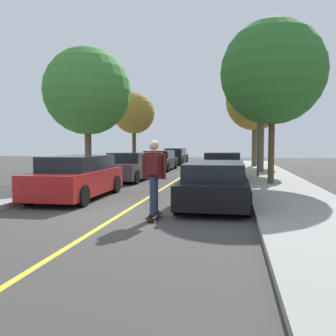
% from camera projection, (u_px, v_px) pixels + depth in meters
% --- Properties ---
extents(ground, '(80.00, 80.00, 0.00)m').
position_uv_depth(ground, '(122.00, 214.00, 9.05)').
color(ground, '#3D3A38').
extents(sidewalk_right, '(2.74, 56.00, 0.14)m').
position_uv_depth(sidewalk_right, '(316.00, 218.00, 8.18)').
color(sidewalk_right, gray).
rests_on(sidewalk_right, ground).
extents(center_line, '(0.12, 39.20, 0.01)m').
position_uv_depth(center_line, '(156.00, 193.00, 12.97)').
color(center_line, gold).
rests_on(center_line, ground).
extents(parked_car_left_nearest, '(1.94, 4.41, 1.40)m').
position_uv_depth(parked_car_left_nearest, '(77.00, 177.00, 11.66)').
color(parked_car_left_nearest, maroon).
rests_on(parked_car_left_nearest, ground).
extents(parked_car_left_near, '(2.04, 4.68, 1.38)m').
position_uv_depth(parked_car_left_near, '(130.00, 167.00, 17.57)').
color(parked_car_left_near, '#38383D').
rests_on(parked_car_left_near, ground).
extents(parked_car_left_far, '(2.01, 4.67, 1.35)m').
position_uv_depth(parked_car_left_far, '(159.00, 160.00, 24.54)').
color(parked_car_left_far, black).
rests_on(parked_car_left_far, ground).
extents(parked_car_left_farthest, '(1.84, 4.34, 1.44)m').
position_uv_depth(parked_car_left_farthest, '(176.00, 157.00, 31.32)').
color(parked_car_left_farthest, black).
rests_on(parked_car_left_farthest, ground).
extents(parked_car_right_nearest, '(1.94, 4.68, 1.26)m').
position_uv_depth(parked_car_right_nearest, '(215.00, 183.00, 10.41)').
color(parked_car_right_nearest, black).
rests_on(parked_car_right_nearest, ground).
extents(parked_car_right_near, '(1.94, 4.06, 1.39)m').
position_uv_depth(parked_car_right_near, '(223.00, 167.00, 17.24)').
color(parked_car_right_near, maroon).
rests_on(parked_car_right_near, ground).
extents(street_tree_left_nearest, '(4.30, 4.30, 6.42)m').
position_uv_depth(street_tree_left_nearest, '(87.00, 91.00, 17.43)').
color(street_tree_left_nearest, brown).
rests_on(street_tree_left_nearest, sidewalk_left).
extents(street_tree_left_near, '(3.00, 3.00, 5.42)m').
position_uv_depth(street_tree_left_near, '(134.00, 113.00, 25.57)').
color(street_tree_left_near, '#4C3823').
rests_on(street_tree_left_near, sidewalk_left).
extents(street_tree_right_nearest, '(4.33, 4.33, 6.80)m').
position_uv_depth(street_tree_right_nearest, '(273.00, 72.00, 14.63)').
color(street_tree_right_nearest, '#4C3823').
rests_on(street_tree_right_nearest, sidewalk_right).
extents(street_tree_right_near, '(3.45, 3.45, 6.42)m').
position_uv_depth(street_tree_right_near, '(261.00, 93.00, 20.60)').
color(street_tree_right_near, brown).
rests_on(street_tree_right_near, sidewalk_right).
extents(street_tree_right_far, '(4.41, 4.41, 7.12)m').
position_uv_depth(street_tree_right_far, '(255.00, 102.00, 26.81)').
color(street_tree_right_far, brown).
rests_on(street_tree_right_far, sidewalk_right).
extents(streetlamp, '(0.36, 0.24, 6.19)m').
position_uv_depth(streetlamp, '(259.00, 107.00, 17.79)').
color(streetlamp, '#38383D').
rests_on(streetlamp, sidewalk_right).
extents(skateboard, '(0.22, 0.84, 0.10)m').
position_uv_depth(skateboard, '(154.00, 216.00, 8.37)').
color(skateboard, black).
rests_on(skateboard, ground).
extents(skateboarder, '(0.58, 0.70, 1.77)m').
position_uv_depth(skateboarder, '(154.00, 173.00, 8.27)').
color(skateboarder, black).
rests_on(skateboarder, skateboard).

